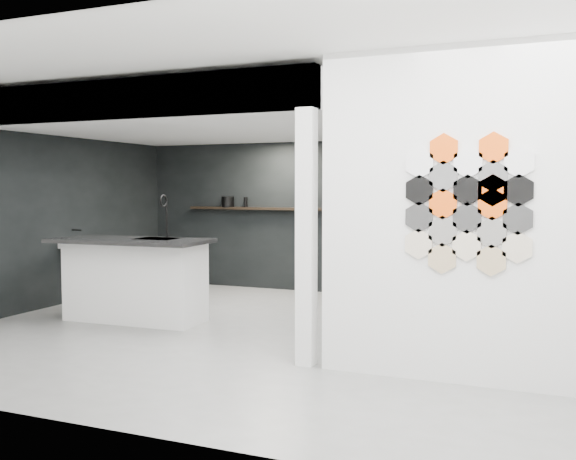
# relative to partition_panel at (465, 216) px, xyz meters

# --- Properties ---
(floor) EXTENTS (7.00, 6.00, 0.01)m
(floor) POSITION_rel_partition_panel_xyz_m (-2.23, 1.00, -1.40)
(floor) COLOR slate
(partition_panel) EXTENTS (2.45, 0.15, 2.80)m
(partition_panel) POSITION_rel_partition_panel_xyz_m (0.00, 0.00, 0.00)
(partition_panel) COLOR silver
(partition_panel) RESTS_ON floor
(bay_clad_back) EXTENTS (4.40, 0.04, 2.35)m
(bay_clad_back) POSITION_rel_partition_panel_xyz_m (-3.52, 3.97, -0.22)
(bay_clad_back) COLOR black
(bay_clad_back) RESTS_ON floor
(bay_clad_left) EXTENTS (0.04, 4.00, 2.35)m
(bay_clad_left) POSITION_rel_partition_panel_xyz_m (-5.70, 2.00, -0.22)
(bay_clad_left) COLOR black
(bay_clad_left) RESTS_ON floor
(bulkhead) EXTENTS (4.40, 4.00, 0.40)m
(bulkhead) POSITION_rel_partition_panel_xyz_m (-3.52, 2.00, 1.15)
(bulkhead) COLOR silver
(bulkhead) RESTS_ON corner_column
(corner_column) EXTENTS (0.16, 0.16, 2.35)m
(corner_column) POSITION_rel_partition_panel_xyz_m (-1.41, 0.00, -0.22)
(corner_column) COLOR silver
(corner_column) RESTS_ON floor
(fascia_beam) EXTENTS (4.40, 0.16, 0.40)m
(fascia_beam) POSITION_rel_partition_panel_xyz_m (-3.52, 0.08, 1.15)
(fascia_beam) COLOR silver
(fascia_beam) RESTS_ON corner_column
(wall_basin) EXTENTS (0.40, 0.60, 0.12)m
(wall_basin) POSITION_rel_partition_panel_xyz_m (-5.46, 1.80, -0.55)
(wall_basin) COLOR silver
(wall_basin) RESTS_ON bay_clad_left
(display_shelf) EXTENTS (3.00, 0.15, 0.04)m
(display_shelf) POSITION_rel_partition_panel_xyz_m (-3.43, 3.87, -0.10)
(display_shelf) COLOR black
(display_shelf) RESTS_ON bay_clad_back
(kitchen_island) EXTENTS (1.95, 0.91, 1.55)m
(kitchen_island) POSITION_rel_partition_panel_xyz_m (-4.04, 1.02, -0.88)
(kitchen_island) COLOR silver
(kitchen_island) RESTS_ON floor
(stockpot) EXTENTS (0.23, 0.23, 0.17)m
(stockpot) POSITION_rel_partition_panel_xyz_m (-4.25, 3.87, 0.00)
(stockpot) COLOR black
(stockpot) RESTS_ON display_shelf
(kettle) EXTENTS (0.18, 0.18, 0.15)m
(kettle) POSITION_rel_partition_panel_xyz_m (-2.15, 3.87, -0.01)
(kettle) COLOR black
(kettle) RESTS_ON display_shelf
(glass_bowl) EXTENTS (0.13, 0.13, 0.09)m
(glass_bowl) POSITION_rel_partition_panel_xyz_m (-2.08, 3.87, -0.03)
(glass_bowl) COLOR gray
(glass_bowl) RESTS_ON display_shelf
(glass_vase) EXTENTS (0.09, 0.09, 0.12)m
(glass_vase) POSITION_rel_partition_panel_xyz_m (-2.08, 3.87, -0.02)
(glass_vase) COLOR gray
(glass_vase) RESTS_ON display_shelf
(bottle_dark) EXTENTS (0.07, 0.07, 0.16)m
(bottle_dark) POSITION_rel_partition_panel_xyz_m (-3.93, 3.87, -0.00)
(bottle_dark) COLOR black
(bottle_dark) RESTS_ON display_shelf
(utensil_cup) EXTENTS (0.12, 0.12, 0.11)m
(utensil_cup) POSITION_rel_partition_panel_xyz_m (-4.24, 3.87, -0.02)
(utensil_cup) COLOR black
(utensil_cup) RESTS_ON display_shelf
(hex_tile_cluster) EXTENTS (1.04, 0.02, 1.16)m
(hex_tile_cluster) POSITION_rel_partition_panel_xyz_m (0.03, -0.09, 0.10)
(hex_tile_cluster) COLOR beige
(hex_tile_cluster) RESTS_ON partition_panel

